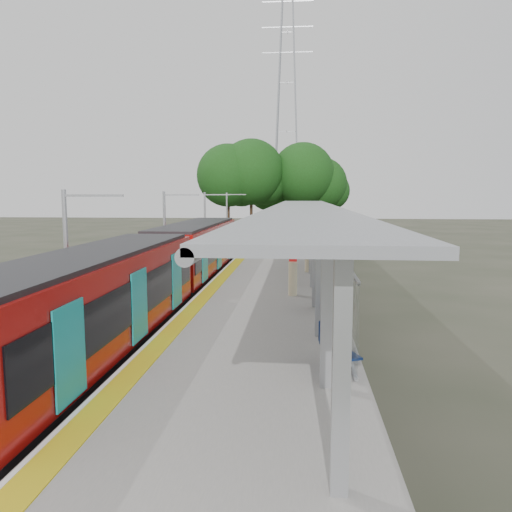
% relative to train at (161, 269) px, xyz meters
% --- Properties ---
extents(ground, '(200.00, 200.00, 0.00)m').
position_rel_train_xyz_m(ground, '(4.50, -11.85, -2.05)').
color(ground, '#474438').
rests_on(ground, ground).
extents(trackbed, '(3.00, 70.00, 0.24)m').
position_rel_train_xyz_m(trackbed, '(-0.00, 8.15, -1.93)').
color(trackbed, '#59544C').
rests_on(trackbed, ground).
extents(platform, '(6.00, 50.00, 1.00)m').
position_rel_train_xyz_m(platform, '(4.50, 8.15, -1.55)').
color(platform, gray).
rests_on(platform, ground).
extents(tactile_strip, '(0.60, 50.00, 0.02)m').
position_rel_train_xyz_m(tactile_strip, '(1.95, 8.15, -1.04)').
color(tactile_strip, gold).
rests_on(tactile_strip, platform).
extents(end_fence, '(6.00, 0.10, 1.20)m').
position_rel_train_xyz_m(end_fence, '(4.50, 33.10, -0.45)').
color(end_fence, '#9EA0A5').
rests_on(end_fence, platform).
extents(train, '(2.74, 27.60, 3.62)m').
position_rel_train_xyz_m(train, '(0.00, 0.00, 0.00)').
color(train, black).
rests_on(train, ground).
extents(canopy, '(3.27, 38.00, 3.66)m').
position_rel_train_xyz_m(canopy, '(6.11, 4.33, 2.15)').
color(canopy, '#9EA0A5').
rests_on(canopy, platform).
extents(pylon, '(8.00, 4.00, 38.00)m').
position_rel_train_xyz_m(pylon, '(3.50, 61.15, 16.95)').
color(pylon, '#9EA0A5').
rests_on(pylon, ground).
extents(tree_cluster, '(18.44, 11.30, 11.92)m').
position_rel_train_xyz_m(tree_cluster, '(2.28, 41.80, 5.30)').
color(tree_cluster, '#382316').
rests_on(tree_cluster, ground).
extents(catenary_masts, '(2.08, 48.16, 5.40)m').
position_rel_train_xyz_m(catenary_masts, '(-1.72, 7.15, 0.86)').
color(catenary_masts, '#9EA0A5').
rests_on(catenary_masts, ground).
extents(bench_near, '(0.99, 1.53, 1.01)m').
position_rel_train_xyz_m(bench_near, '(6.82, -8.63, -0.52)').
color(bench_near, '#102150').
rests_on(bench_near, platform).
extents(bench_mid, '(0.83, 1.66, 1.09)m').
position_rel_train_xyz_m(bench_mid, '(7.08, -2.15, -0.48)').
color(bench_mid, '#102150').
rests_on(bench_mid, platform).
extents(bench_far, '(1.05, 1.73, 1.13)m').
position_rel_train_xyz_m(bench_far, '(7.10, 22.15, -0.46)').
color(bench_far, '#102150').
rests_on(bench_far, platform).
extents(info_pillar_near, '(0.38, 0.38, 1.68)m').
position_rel_train_xyz_m(info_pillar_near, '(5.61, 0.15, -0.33)').
color(info_pillar_near, beige).
rests_on(info_pillar_near, platform).
extents(info_pillar_far, '(0.42, 0.42, 1.85)m').
position_rel_train_xyz_m(info_pillar_far, '(6.37, 6.66, -0.25)').
color(info_pillar_far, beige).
rests_on(info_pillar_far, platform).
extents(litter_bin, '(0.57, 0.57, 0.99)m').
position_rel_train_xyz_m(litter_bin, '(6.72, 2.28, -0.56)').
color(litter_bin, '#9EA0A5').
rests_on(litter_bin, platform).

